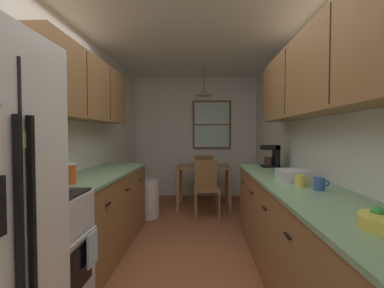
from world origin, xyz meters
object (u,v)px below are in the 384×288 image
microwave_over_range (12,88)px  storage_canister (68,173)px  dining_table (204,172)px  mug_spare (319,184)px  coffee_maker (272,155)px  dish_rack (295,175)px  dining_chair_far (204,175)px  table_serving_bowl (208,164)px  mug_by_coffeemaker (300,181)px  trash_bin (149,199)px  stove_range (32,261)px  dining_chair_near (206,185)px

microwave_over_range → storage_canister: 0.84m
dining_table → mug_spare: 3.00m
coffee_maker → dish_rack: coffee_maker is taller
dining_chair_far → table_serving_bowl: dining_chair_far is taller
dining_chair_far → mug_by_coffeemaker: (0.78, -3.27, 0.45)m
mug_by_coffeemaker → trash_bin: bearing=129.6°
dining_table → dish_rack: (0.84, -2.42, 0.32)m
dining_chair_far → microwave_over_range: bearing=-109.0°
microwave_over_range → mug_spare: (2.17, 0.34, -0.69)m
dining_chair_far → table_serving_bowl: (0.06, -0.49, 0.28)m
microwave_over_range → table_serving_bowl: size_ratio=3.16×
trash_bin → microwave_over_range: bearing=-99.2°
dining_table → coffee_maker: bearing=-56.8°
storage_canister → coffee_maker: size_ratio=0.63×
stove_range → dining_table: bearing=69.8°
coffee_maker → table_serving_bowl: 1.68m
dining_chair_far → mug_by_coffeemaker: mug_by_coffeemaker is taller
dining_chair_near → coffee_maker: bearing=-43.0°
mug_spare → storage_canister: bearing=175.0°
storage_canister → stove_range: bearing=-89.4°
stove_range → table_serving_bowl: (1.25, 3.27, 0.31)m
dining_table → storage_canister: bearing=-113.8°
dining_chair_near → coffee_maker: 1.29m
trash_bin → dish_rack: 2.53m
dining_chair_near → table_serving_bowl: 0.71m
dining_chair_far → dish_rack: 3.13m
microwave_over_range → table_serving_bowl: (1.36, 3.27, -0.85)m
microwave_over_range → dining_chair_near: size_ratio=0.69×
dining_table → trash_bin: dining_table is taller
coffee_maker → dish_rack: (-0.06, -1.05, -0.10)m
dining_table → coffee_maker: size_ratio=3.31×
coffee_maker → mug_spare: 1.49m
trash_bin → table_serving_bowl: (0.95, 0.76, 0.49)m
storage_canister → table_serving_bowl: (1.25, 2.75, -0.21)m
storage_canister → dish_rack: bearing=7.1°
microwave_over_range → dining_table: (1.29, 3.19, -1.01)m
dining_table → dining_chair_far: dining_chair_far is taller
dish_rack → table_serving_bowl: (-0.76, 2.50, -0.16)m
dining_table → dish_rack: 2.58m
stove_range → coffee_maker: (2.07, 1.83, 0.58)m
dining_table → dining_chair_near: 0.58m
dining_table → trash_bin: size_ratio=1.61×
stove_range → mug_by_coffeemaker: 2.08m
microwave_over_range → mug_by_coffeemaker: size_ratio=5.15×
stove_range → table_serving_bowl: 3.52m
microwave_over_range → table_serving_bowl: 3.65m
stove_range → trash_bin: stove_range is taller
dining_chair_near → mug_spare: size_ratio=7.41×
table_serving_bowl → dining_table: bearing=-134.0°
dining_chair_far → coffee_maker: size_ratio=3.12×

